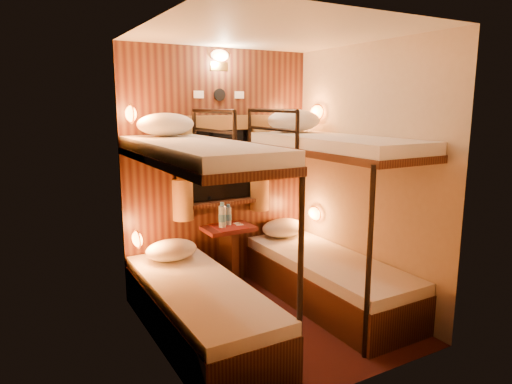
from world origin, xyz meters
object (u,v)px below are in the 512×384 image
bottle_left (222,217)px  bottle_right (228,216)px  bunk_right (328,246)px  table (229,249)px  bunk_left (199,271)px

bottle_left → bottle_right: size_ratio=1.18×
bunk_right → table: size_ratio=2.90×
bunk_right → bunk_left: bearing=180.0°
bunk_left → table: bunk_left is taller
bottle_right → bunk_right: bearing=-53.2°
bunk_left → bunk_right: size_ratio=1.00×
bunk_left → bunk_right: (1.30, 0.00, 0.00)m
bottle_left → table: bearing=0.7°
bunk_left → bottle_left: bunk_left is taller
table → bottle_right: (0.03, 0.05, 0.33)m
table → bottle_right: bottle_right is taller
bunk_left → bottle_left: (0.58, 0.78, 0.20)m
bunk_left → bottle_right: bearing=51.0°
bunk_left → bottle_left: size_ratio=7.36×
bunk_left → bunk_right: 1.30m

